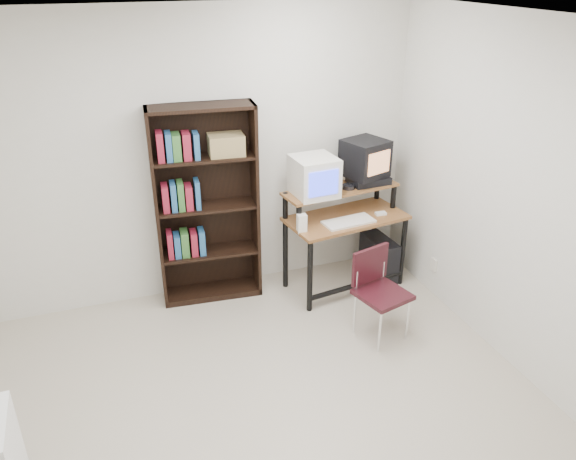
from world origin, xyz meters
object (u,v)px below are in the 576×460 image
object	(u,v)px
crt_monitor	(314,176)
bookshelf	(206,203)
computer_desk	(345,221)
crt_tv	(365,158)
school_chair	(378,285)
pc_tower	(379,258)

from	to	relation	value
crt_monitor	bookshelf	xyz separation A→B (m)	(-0.95, 0.23, -0.22)
computer_desk	crt_monitor	world-z (taller)	crt_monitor
crt_tv	bookshelf	bearing A→B (deg)	157.03
school_chair	bookshelf	bearing A→B (deg)	122.11
crt_tv	bookshelf	world-z (taller)	bookshelf
crt_monitor	bookshelf	bearing A→B (deg)	162.57
crt_tv	pc_tower	bearing A→B (deg)	-64.55
computer_desk	crt_tv	bearing A→B (deg)	24.06
crt_monitor	school_chair	world-z (taller)	crt_monitor
computer_desk	crt_monitor	xyz separation A→B (m)	(-0.30, 0.05, 0.47)
computer_desk	pc_tower	distance (m)	0.62
crt_tv	pc_tower	world-z (taller)	crt_tv
pc_tower	school_chair	xyz separation A→B (m)	(-0.47, -0.83, 0.26)
crt_monitor	pc_tower	size ratio (longest dim) A/B	0.90
school_chair	pc_tower	bearing A→B (deg)	45.78
crt_monitor	crt_tv	distance (m)	0.57
crt_monitor	bookshelf	distance (m)	1.00
computer_desk	pc_tower	size ratio (longest dim) A/B	2.61
crt_monitor	crt_tv	world-z (taller)	crt_tv
computer_desk	school_chair	world-z (taller)	computer_desk
crt_monitor	computer_desk	bearing A→B (deg)	-13.08
computer_desk	crt_monitor	bearing A→B (deg)	162.86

